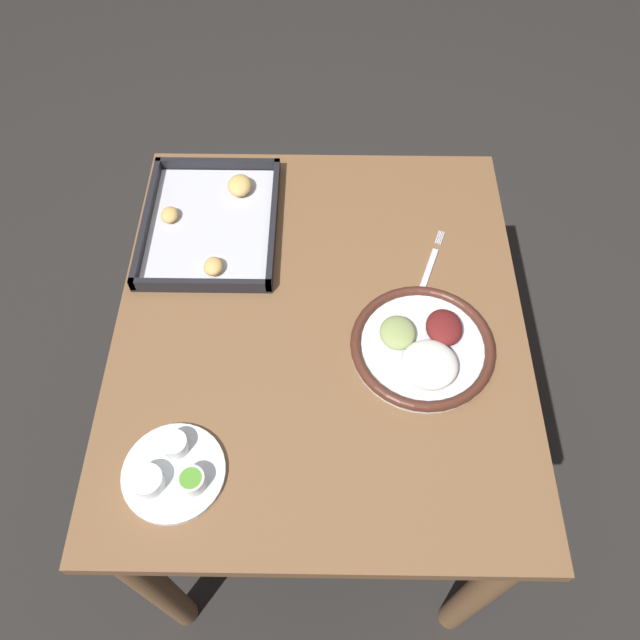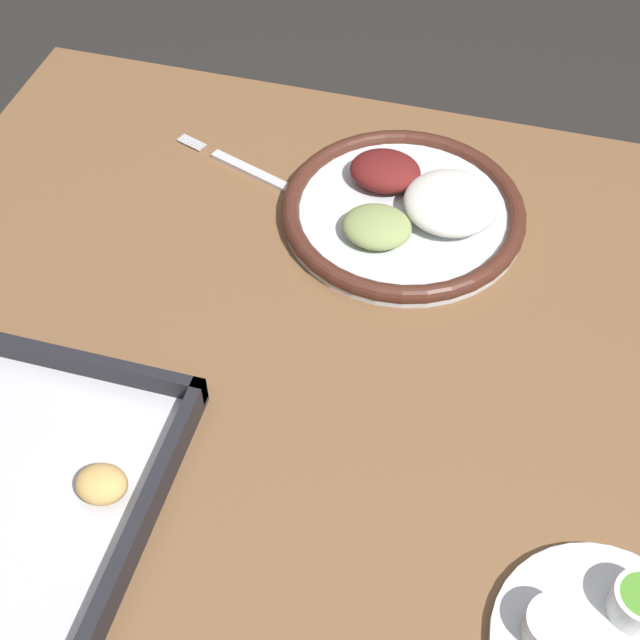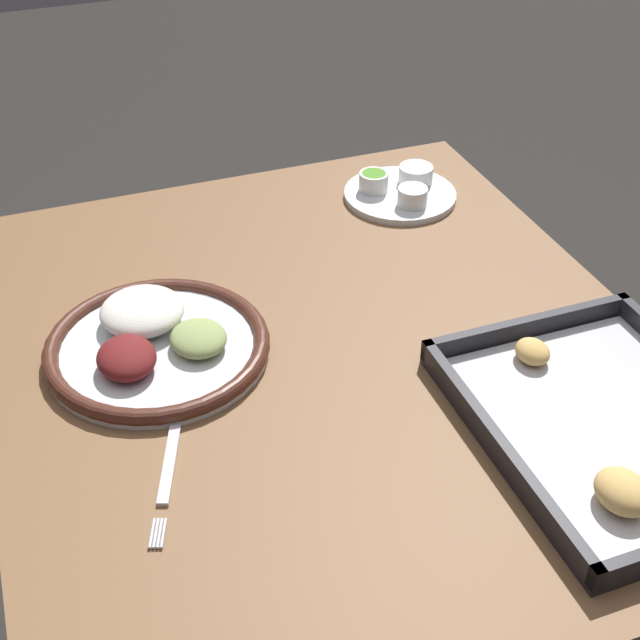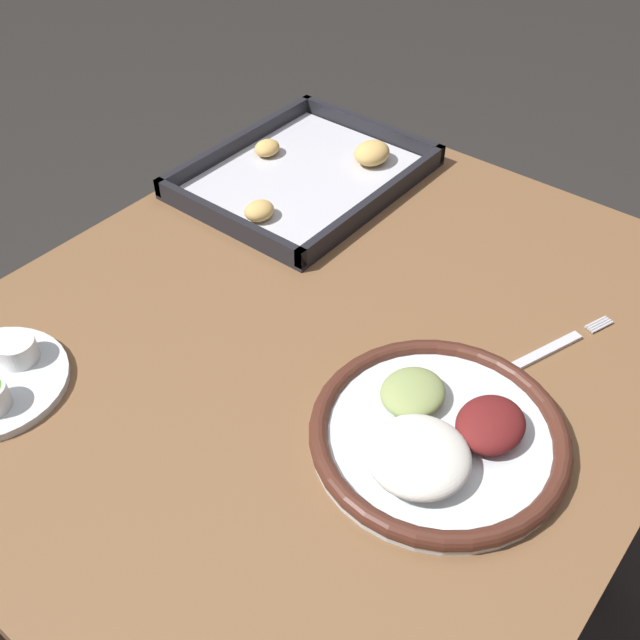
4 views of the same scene
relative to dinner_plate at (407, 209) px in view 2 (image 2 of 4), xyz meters
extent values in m
plane|color=#282623|center=(0.06, 0.19, -0.79)|extent=(8.00, 8.00, 0.00)
cube|color=brown|center=(0.06, 0.19, -0.03)|extent=(0.92, 0.79, 0.03)
cylinder|color=brown|center=(-0.35, -0.15, -0.42)|extent=(0.06, 0.06, 0.75)
cylinder|color=brown|center=(0.48, -0.15, -0.42)|extent=(0.06, 0.06, 0.75)
cylinder|color=silver|center=(0.00, 0.00, -0.01)|extent=(0.27, 0.27, 0.01)
torus|color=#472319|center=(0.00, 0.00, 0.00)|extent=(0.27, 0.27, 0.02)
ellipsoid|color=silver|center=(-0.05, -0.01, 0.02)|extent=(0.10, 0.10, 0.04)
ellipsoid|color=maroon|center=(0.03, -0.04, 0.01)|extent=(0.08, 0.07, 0.03)
ellipsoid|color=#8C9E5B|center=(0.02, 0.05, 0.01)|extent=(0.07, 0.07, 0.03)
cube|color=silver|center=(0.17, -0.02, -0.01)|extent=(0.14, 0.06, 0.00)
cylinder|color=silver|center=(0.27, -0.06, -0.01)|extent=(0.03, 0.01, 0.00)
cylinder|color=silver|center=(0.27, -0.06, -0.01)|extent=(0.03, 0.01, 0.00)
cylinder|color=silver|center=(0.28, -0.06, -0.01)|extent=(0.03, 0.01, 0.00)
cylinder|color=silver|center=(0.28, -0.05, -0.01)|extent=(0.03, 0.01, 0.00)
cylinder|color=silver|center=(-0.26, 0.39, 0.01)|extent=(0.04, 0.04, 0.03)
cylinder|color=silver|center=(-0.20, 0.43, 0.01)|extent=(0.04, 0.04, 0.03)
cylinder|color=#C67F23|center=(-0.20, 0.43, 0.02)|extent=(0.04, 0.04, 0.01)
cube|color=black|center=(0.30, 0.29, 0.00)|extent=(0.35, 0.01, 0.03)
cube|color=black|center=(0.13, 0.43, 0.00)|extent=(0.01, 0.28, 0.03)
ellipsoid|color=tan|center=(0.18, 0.41, 0.01)|extent=(0.05, 0.04, 0.02)
camera|label=1|loc=(-0.59, 0.18, 0.99)|focal=35.00mm
camera|label=2|loc=(-0.10, 0.72, 0.67)|focal=50.00mm
camera|label=3|loc=(0.85, -0.11, 0.66)|focal=50.00mm
camera|label=4|loc=(-0.45, -0.21, 0.60)|focal=42.00mm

